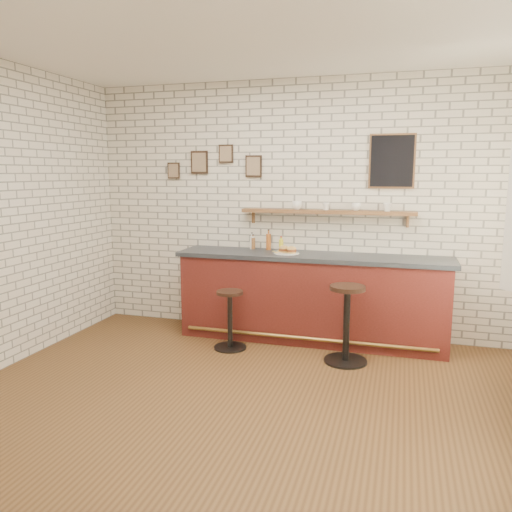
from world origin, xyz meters
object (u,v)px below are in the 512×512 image
object	(u,v)px
ciabatta_sandwich	(288,249)
bar_stool_right	(347,321)
shelf_cup_b	(326,206)
shelf_cup_d	(387,207)
shelf_cup_a	(297,205)
bitters_bottle_amber	(269,241)
bar_counter	(311,297)
sandwich_plate	(287,253)
condiment_bottle_yellow	(281,244)
shelf_cup_c	(356,207)
bitters_bottle_brown	(253,243)
bar_stool_left	(230,318)
bitters_bottle_white	(252,242)

from	to	relation	value
ciabatta_sandwich	bar_stool_right	world-z (taller)	ciabatta_sandwich
shelf_cup_b	shelf_cup_d	size ratio (longest dim) A/B	0.92
shelf_cup_a	bitters_bottle_amber	bearing A→B (deg)	154.78
bar_counter	ciabatta_sandwich	world-z (taller)	ciabatta_sandwich
sandwich_plate	bitters_bottle_amber	xyz separation A→B (m)	(-0.28, 0.23, 0.09)
condiment_bottle_yellow	shelf_cup_c	xyz separation A→B (m)	(0.87, 0.01, 0.46)
sandwich_plate	shelf_cup_b	distance (m)	0.70
bar_stool_right	condiment_bottle_yellow	bearing A→B (deg)	138.50
bar_counter	shelf_cup_a	xyz separation A→B (m)	(-0.22, 0.20, 1.04)
shelf_cup_c	shelf_cup_d	xyz separation A→B (m)	(0.34, 0.00, 0.00)
sandwich_plate	bitters_bottle_brown	xyz separation A→B (m)	(-0.47, 0.23, 0.07)
shelf_cup_d	ciabatta_sandwich	bearing A→B (deg)	-167.04
bitters_bottle_amber	shelf_cup_d	world-z (taller)	shelf_cup_d
bitters_bottle_brown	shelf_cup_d	world-z (taller)	shelf_cup_d
shelf_cup_a	shelf_cup_b	size ratio (longest dim) A/B	1.36
bar_stool_right	shelf_cup_a	size ratio (longest dim) A/B	6.54
bar_counter	bar_stool_left	world-z (taller)	bar_counter
bar_counter	bitters_bottle_white	world-z (taller)	bitters_bottle_white
bar_counter	bitters_bottle_brown	size ratio (longest dim) A/B	17.24
shelf_cup_d	condiment_bottle_yellow	bearing A→B (deg)	-179.09
bitters_bottle_amber	shelf_cup_a	xyz separation A→B (m)	(0.34, 0.01, 0.44)
bitters_bottle_amber	shelf_cup_d	size ratio (longest dim) A/B	2.48
bitters_bottle_amber	bar_stool_right	bearing A→B (deg)	-36.92
bar_counter	shelf_cup_c	xyz separation A→B (m)	(0.46, 0.20, 1.04)
sandwich_plate	condiment_bottle_yellow	distance (m)	0.27
shelf_cup_a	bar_stool_left	bearing A→B (deg)	-154.43
bar_stool_left	condiment_bottle_yellow	bearing A→B (deg)	61.48
bitters_bottle_amber	ciabatta_sandwich	bearing A→B (deg)	-38.63
bitters_bottle_brown	bitters_bottle_white	world-z (taller)	bitters_bottle_white
shelf_cup_d	sandwich_plate	bearing A→B (deg)	-167.15
shelf_cup_c	bitters_bottle_amber	bearing A→B (deg)	118.19
sandwich_plate	bitters_bottle_brown	distance (m)	0.53
shelf_cup_a	shelf_cup_d	size ratio (longest dim) A/B	1.25
shelf_cup_c	shelf_cup_d	distance (m)	0.34
bitters_bottle_amber	bitters_bottle_brown	bearing A→B (deg)	-180.00
bar_stool_left	sandwich_plate	bearing A→B (deg)	43.97
sandwich_plate	shelf_cup_d	size ratio (longest dim) A/B	2.84
bitters_bottle_brown	bitters_bottle_amber	size ratio (longest dim) A/B	0.74
sandwich_plate	bitters_bottle_white	world-z (taller)	bitters_bottle_white
ciabatta_sandwich	shelf_cup_d	world-z (taller)	shelf_cup_d
sandwich_plate	bar_stool_left	size ratio (longest dim) A/B	0.43
bitters_bottle_white	bar_stool_right	world-z (taller)	bitters_bottle_white
ciabatta_sandwich	shelf_cup_b	xyz separation A→B (m)	(0.39, 0.23, 0.48)
condiment_bottle_yellow	bitters_bottle_brown	bearing A→B (deg)	180.00
ciabatta_sandwich	shelf_cup_c	xyz separation A→B (m)	(0.73, 0.23, 0.48)
bitters_bottle_white	shelf_cup_c	size ratio (longest dim) A/B	1.84
bitters_bottle_amber	shelf_cup_d	bearing A→B (deg)	0.21
bitters_bottle_white	bitters_bottle_amber	world-z (taller)	bitters_bottle_amber
bitters_bottle_amber	bitters_bottle_white	bearing A→B (deg)	-180.00
condiment_bottle_yellow	shelf_cup_b	xyz separation A→B (m)	(0.53, 0.01, 0.46)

